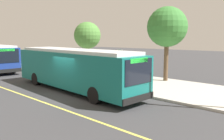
{
  "coord_description": "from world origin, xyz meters",
  "views": [
    {
      "loc": [
        12.4,
        -9.02,
        3.72
      ],
      "look_at": [
        2.77,
        1.34,
        1.75
      ],
      "focal_mm": 36.88,
      "sensor_mm": 36.0,
      "label": 1
    }
  ],
  "objects_px": {
    "transit_bus_main": "(74,68)",
    "waiting_bench": "(113,74)",
    "route_sign_post": "(120,63)",
    "pedestrian_commuter": "(98,69)"
  },
  "relations": [
    {
      "from": "route_sign_post",
      "to": "pedestrian_commuter",
      "type": "distance_m",
      "value": 3.76
    },
    {
      "from": "transit_bus_main",
      "to": "waiting_bench",
      "type": "bearing_deg",
      "value": 95.1
    },
    {
      "from": "pedestrian_commuter",
      "to": "route_sign_post",
      "type": "bearing_deg",
      "value": -17.7
    },
    {
      "from": "route_sign_post",
      "to": "pedestrian_commuter",
      "type": "bearing_deg",
      "value": 162.3
    },
    {
      "from": "transit_bus_main",
      "to": "route_sign_post",
      "type": "xyz_separation_m",
      "value": [
        2.31,
        2.34,
        0.34
      ]
    },
    {
      "from": "pedestrian_commuter",
      "to": "transit_bus_main",
      "type": "bearing_deg",
      "value": -71.15
    },
    {
      "from": "waiting_bench",
      "to": "pedestrian_commuter",
      "type": "bearing_deg",
      "value": -123.72
    },
    {
      "from": "transit_bus_main",
      "to": "pedestrian_commuter",
      "type": "height_order",
      "value": "transit_bus_main"
    },
    {
      "from": "transit_bus_main",
      "to": "waiting_bench",
      "type": "relative_size",
      "value": 7.59
    },
    {
      "from": "transit_bus_main",
      "to": "waiting_bench",
      "type": "xyz_separation_m",
      "value": [
        -0.41,
        4.61,
        -0.99
      ]
    }
  ]
}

